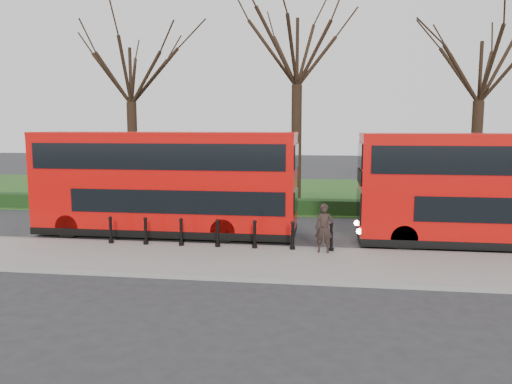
# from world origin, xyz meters

# --- Properties ---
(ground) EXTENTS (120.00, 120.00, 0.00)m
(ground) POSITION_xyz_m (0.00, 0.00, 0.00)
(ground) COLOR #28282B
(ground) RESTS_ON ground
(pavement) EXTENTS (60.00, 4.00, 0.15)m
(pavement) POSITION_xyz_m (0.00, -3.00, 0.07)
(pavement) COLOR gray
(pavement) RESTS_ON ground
(kerb) EXTENTS (60.00, 0.25, 0.16)m
(kerb) POSITION_xyz_m (0.00, -1.00, 0.07)
(kerb) COLOR slate
(kerb) RESTS_ON ground
(grass_verge) EXTENTS (60.00, 18.00, 0.06)m
(grass_verge) POSITION_xyz_m (0.00, 15.00, 0.03)
(grass_verge) COLOR #254C19
(grass_verge) RESTS_ON ground
(hedge) EXTENTS (60.00, 0.90, 0.80)m
(hedge) POSITION_xyz_m (0.00, 6.80, 0.40)
(hedge) COLOR black
(hedge) RESTS_ON ground
(yellow_line_outer) EXTENTS (60.00, 0.10, 0.01)m
(yellow_line_outer) POSITION_xyz_m (0.00, -0.70, 0.01)
(yellow_line_outer) COLOR yellow
(yellow_line_outer) RESTS_ON ground
(yellow_line_inner) EXTENTS (60.00, 0.10, 0.01)m
(yellow_line_inner) POSITION_xyz_m (0.00, -0.50, 0.01)
(yellow_line_inner) COLOR yellow
(yellow_line_inner) RESTS_ON ground
(tree_left) EXTENTS (7.06, 7.06, 11.03)m
(tree_left) POSITION_xyz_m (-8.00, 10.00, 8.02)
(tree_left) COLOR black
(tree_left) RESTS_ON ground
(tree_mid) EXTENTS (8.13, 8.13, 12.71)m
(tree_mid) POSITION_xyz_m (2.00, 10.00, 9.25)
(tree_mid) COLOR black
(tree_mid) RESTS_ON ground
(tree_right) EXTENTS (7.00, 7.00, 10.94)m
(tree_right) POSITION_xyz_m (12.00, 10.00, 7.95)
(tree_right) COLOR black
(tree_right) RESTS_ON ground
(bollard_row) EXTENTS (8.58, 0.15, 1.00)m
(bollard_row) POSITION_xyz_m (-0.24, -1.35, 0.65)
(bollard_row) COLOR black
(bollard_row) RESTS_ON pavement
(bus_lead) EXTENTS (11.03, 2.53, 4.39)m
(bus_lead) POSITION_xyz_m (-2.98, 0.91, 2.21)
(bus_lead) COLOR #BF0B08
(bus_lead) RESTS_ON ground
(bus_rear) EXTENTS (10.98, 2.52, 4.37)m
(bus_rear) POSITION_xyz_m (10.53, 0.64, 2.20)
(bus_rear) COLOR #BF0B08
(bus_rear) RESTS_ON ground
(pedestrian) EXTENTS (0.67, 0.47, 1.76)m
(pedestrian) POSITION_xyz_m (3.71, -1.64, 1.03)
(pedestrian) COLOR black
(pedestrian) RESTS_ON pavement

